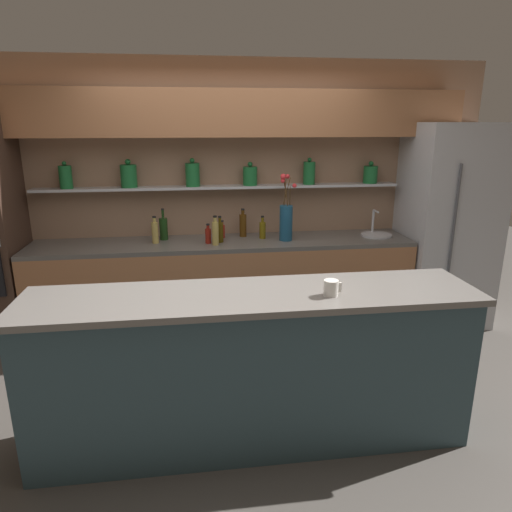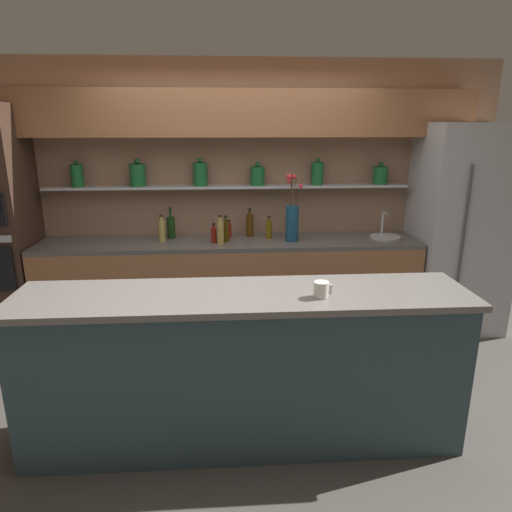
{
  "view_description": "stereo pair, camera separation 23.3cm",
  "coord_description": "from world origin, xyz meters",
  "views": [
    {
      "loc": [
        -0.33,
        -2.99,
        2.0
      ],
      "look_at": [
        0.13,
        0.4,
        1.01
      ],
      "focal_mm": 32.0,
      "sensor_mm": 36.0,
      "label": 1
    },
    {
      "loc": [
        -0.1,
        -3.01,
        2.0
      ],
      "look_at": [
        0.13,
        0.4,
        1.01
      ],
      "focal_mm": 32.0,
      "sensor_mm": 36.0,
      "label": 2
    }
  ],
  "objects": [
    {
      "name": "bottle_spirit_5",
      "position": [
        0.14,
        1.4,
        1.04
      ],
      "size": [
        0.07,
        0.07,
        0.28
      ],
      "color": "#4C2D0C",
      "rests_on": "back_counter_unit"
    },
    {
      "name": "bottle_wine_6",
      "position": [
        -0.63,
        1.38,
        1.03
      ],
      "size": [
        0.08,
        0.08,
        0.3
      ],
      "color": "#193814",
      "rests_on": "back_counter_unit"
    },
    {
      "name": "flower_vase",
      "position": [
        0.53,
        1.2,
        1.12
      ],
      "size": [
        0.16,
        0.14,
        0.64
      ],
      "color": "navy",
      "rests_on": "back_counter_unit"
    },
    {
      "name": "sink_fixture",
      "position": [
        1.46,
        1.25,
        0.94
      ],
      "size": [
        0.3,
        0.3,
        0.25
      ],
      "color": "#B7B7BC",
      "rests_on": "back_counter_unit"
    },
    {
      "name": "back_counter_unit",
      "position": [
        -0.07,
        1.24,
        0.46
      ],
      "size": [
        3.62,
        0.62,
        0.92
      ],
      "color": "#99603D",
      "rests_on": "ground_plane"
    },
    {
      "name": "bottle_oil_2",
      "position": [
        -0.1,
        1.2,
        1.02
      ],
      "size": [
        0.06,
        0.06,
        0.25
      ],
      "color": "#47380A",
      "rests_on": "back_counter_unit"
    },
    {
      "name": "island_counter",
      "position": [
        0.0,
        -0.44,
        0.51
      ],
      "size": [
        2.76,
        0.61,
        1.02
      ],
      "color": "#334C56",
      "rests_on": "ground_plane"
    },
    {
      "name": "bottle_oil_3",
      "position": [
        0.32,
        1.3,
        1.01
      ],
      "size": [
        0.06,
        0.06,
        0.22
      ],
      "color": "brown",
      "rests_on": "back_counter_unit"
    },
    {
      "name": "coffee_mug",
      "position": [
        0.45,
        -0.54,
        1.07
      ],
      "size": [
        0.11,
        0.09,
        0.1
      ],
      "color": "silver",
      "rests_on": "island_counter"
    },
    {
      "name": "bottle_sauce_4",
      "position": [
        -0.21,
        1.18,
        1.0
      ],
      "size": [
        0.05,
        0.05,
        0.19
      ],
      "color": "maroon",
      "rests_on": "back_counter_unit"
    },
    {
      "name": "back_wall_unit",
      "position": [
        -0.0,
        1.53,
        1.55
      ],
      "size": [
        5.2,
        0.44,
        2.6
      ],
      "color": "#937056",
      "rests_on": "ground_plane"
    },
    {
      "name": "bottle_spirit_7",
      "position": [
        -0.7,
        1.25,
        1.03
      ],
      "size": [
        0.06,
        0.06,
        0.26
      ],
      "color": "tan",
      "rests_on": "back_counter_unit"
    },
    {
      "name": "bottle_spirit_1",
      "position": [
        -0.15,
        1.11,
        1.04
      ],
      "size": [
        0.06,
        0.06,
        0.27
      ],
      "color": "tan",
      "rests_on": "back_counter_unit"
    },
    {
      "name": "refrigerator",
      "position": [
        2.18,
        1.2,
        1.01
      ],
      "size": [
        0.84,
        0.73,
        2.01
      ],
      "color": "#B7B7BC",
      "rests_on": "ground_plane"
    },
    {
      "name": "bottle_sauce_0",
      "position": [
        -0.07,
        1.38,
        0.99
      ],
      "size": [
        0.05,
        0.05,
        0.17
      ],
      "color": "maroon",
      "rests_on": "back_counter_unit"
    },
    {
      "name": "ground_plane",
      "position": [
        0.0,
        0.0,
        0.0
      ],
      "size": [
        12.0,
        12.0,
        0.0
      ],
      "primitive_type": "plane",
      "color": "#4C4742"
    }
  ]
}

